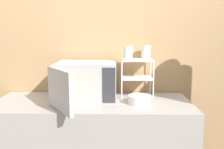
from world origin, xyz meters
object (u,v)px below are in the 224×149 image
bowl (140,100)px  microwave (86,81)px  dish_rack (137,70)px  glass_back_right (146,52)px  glass_front_left (128,53)px

bowl → microwave: bearing=163.8°
dish_rack → glass_back_right: bearing=35.1°
dish_rack → glass_back_right: (0.09, 0.06, 0.15)m
dish_rack → bowl: size_ratio=1.84×
glass_front_left → bowl: (0.09, -0.19, -0.37)m
microwave → dish_rack: (0.45, 0.11, 0.08)m
dish_rack → bowl: bearing=-88.3°
microwave → glass_front_left: glass_front_left is taller
microwave → glass_front_left: (0.37, 0.06, 0.24)m
microwave → glass_back_right: glass_back_right is taller
glass_front_left → dish_rack: bearing=33.1°
dish_rack → bowl: 0.32m
microwave → bowl: size_ratio=4.02×
dish_rack → glass_back_right: 0.19m
dish_rack → microwave: bearing=-165.8°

